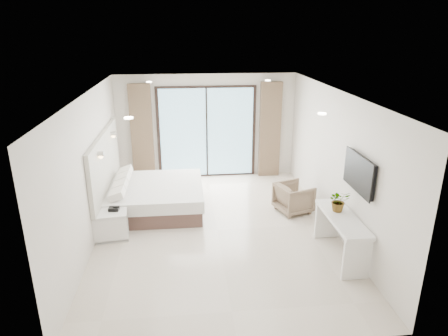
# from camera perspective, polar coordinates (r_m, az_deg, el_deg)

# --- Properties ---
(ground) EXTENTS (6.20, 6.20, 0.00)m
(ground) POSITION_cam_1_polar(r_m,az_deg,el_deg) (8.00, -0.99, -8.83)
(ground) COLOR beige
(ground) RESTS_ON ground
(room_shell) EXTENTS (4.62, 6.22, 2.72)m
(room_shell) POSITION_cam_1_polar(r_m,az_deg,el_deg) (8.17, -2.96, 3.75)
(room_shell) COLOR silver
(room_shell) RESTS_ON ground
(bed) EXTENTS (2.05, 1.95, 0.71)m
(bed) POSITION_cam_1_polar(r_m,az_deg,el_deg) (8.84, -9.94, -4.09)
(bed) COLOR brown
(bed) RESTS_ON ground
(nightstand) EXTENTS (0.64, 0.55, 0.54)m
(nightstand) POSITION_cam_1_polar(r_m,az_deg,el_deg) (7.89, -15.75, -7.82)
(nightstand) COLOR white
(nightstand) RESTS_ON ground
(phone) EXTENTS (0.20, 0.16, 0.06)m
(phone) POSITION_cam_1_polar(r_m,az_deg,el_deg) (7.80, -15.46, -5.65)
(phone) COLOR black
(phone) RESTS_ON nightstand
(console_desk) EXTENTS (0.47, 1.50, 0.77)m
(console_desk) POSITION_cam_1_polar(r_m,az_deg,el_deg) (7.18, 16.45, -8.21)
(console_desk) COLOR white
(console_desk) RESTS_ON ground
(plant) EXTENTS (0.36, 0.40, 0.30)m
(plant) POSITION_cam_1_polar(r_m,az_deg,el_deg) (7.21, 16.07, -4.82)
(plant) COLOR #33662D
(plant) RESTS_ON console_desk
(armchair) EXTENTS (0.82, 0.85, 0.70)m
(armchair) POSITION_cam_1_polar(r_m,az_deg,el_deg) (8.75, 9.94, -4.03)
(armchair) COLOR #7F6A53
(armchair) RESTS_ON ground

